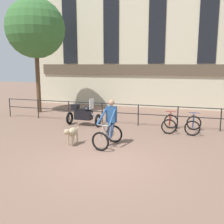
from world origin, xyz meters
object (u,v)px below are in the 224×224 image
object	(u,v)px
cyclist_with_bike	(109,125)
dog	(72,133)
parked_bicycle_near_lamp	(170,123)
parked_motorcycle	(83,114)
parked_bicycle_mid_left	(193,125)

from	to	relation	value
cyclist_with_bike	dog	distance (m)	1.43
cyclist_with_bike	parked_bicycle_near_lamp	world-z (taller)	cyclist_with_bike
dog	parked_motorcycle	bearing A→B (deg)	116.21
parked_motorcycle	parked_bicycle_mid_left	bearing A→B (deg)	-85.94
cyclist_with_bike	parked_motorcycle	size ratio (longest dim) A/B	1.01
parked_bicycle_near_lamp	parked_motorcycle	bearing A→B (deg)	1.94
parked_motorcycle	parked_bicycle_near_lamp	bearing A→B (deg)	-85.54
dog	parked_bicycle_near_lamp	world-z (taller)	parked_bicycle_near_lamp
cyclist_with_bike	parked_bicycle_near_lamp	size ratio (longest dim) A/B	1.53
parked_motorcycle	parked_bicycle_mid_left	distance (m)	5.16
cyclist_with_bike	parked_bicycle_near_lamp	bearing A→B (deg)	64.34
dog	parked_bicycle_near_lamp	distance (m)	4.58
cyclist_with_bike	parked_bicycle_mid_left	xyz separation A→B (m)	(2.93, 2.82, -0.41)
cyclist_with_bike	dog	world-z (taller)	cyclist_with_bike
parked_motorcycle	parked_bicycle_mid_left	xyz separation A→B (m)	(5.15, 0.15, -0.20)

